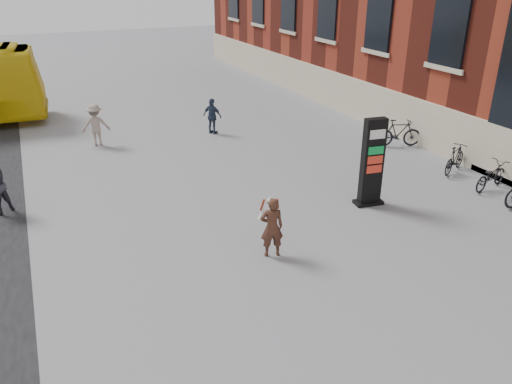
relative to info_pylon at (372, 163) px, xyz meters
name	(u,v)px	position (x,y,z in m)	size (l,w,h in m)	color
ground	(250,253)	(-4.38, -1.11, -1.32)	(100.00, 100.00, 0.00)	#9E9EA3
info_pylon	(372,163)	(0.00, 0.00, 0.00)	(0.90, 0.54, 2.65)	black
woman	(272,226)	(-3.93, -1.41, -0.52)	(0.68, 0.64, 1.56)	#43271A
pedestrian_b	(96,125)	(-6.55, 8.95, -0.49)	(1.07, 0.62, 1.66)	gray
pedestrian_c	(212,116)	(-1.85, 8.46, -0.57)	(0.88, 0.37, 1.51)	#29364D
bike_4	(491,176)	(4.22, -0.67, -0.88)	(0.58, 1.67, 0.88)	black
bike_5	(455,159)	(4.22, 0.88, -0.84)	(0.46, 1.62, 0.97)	black
bike_7	(399,133)	(4.22, 3.86, -0.78)	(0.51, 1.80, 1.08)	black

